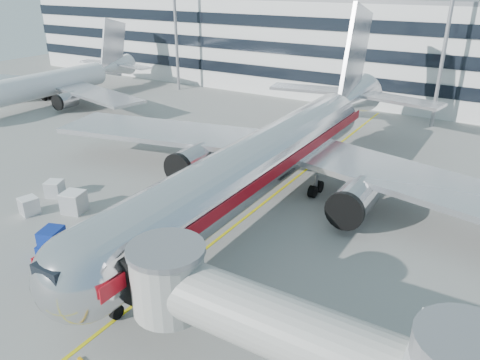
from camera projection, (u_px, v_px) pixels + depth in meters
The scene contains 14 objects.
ground at pixel (198, 255), 33.87m from camera, with size 180.00×180.00×0.00m, color gray.
lead_in_line at pixel (264, 203), 41.67m from camera, with size 0.25×70.00×0.01m, color yellow.
main_jet at pixel (275, 152), 41.32m from camera, with size 50.95×48.70×16.06m.
jet_bridge at pixel (312, 345), 20.23m from camera, with size 17.80×4.50×7.00m.
terminal at pixel (407, 48), 75.98m from camera, with size 150.00×24.25×15.60m.
light_mast_west at pixel (174, 0), 77.49m from camera, with size 2.40×1.20×25.45m.
light_mast_centre at pixel (451, 9), 56.86m from camera, with size 2.40×1.20×25.45m.
second_jet at pixel (45, 84), 72.39m from camera, with size 38.21×36.52×12.04m.
belt_loader at pixel (154, 216), 38.08m from camera, with size 4.69×2.68×2.19m.
baggage_tug at pixel (59, 246), 33.03m from camera, with size 3.52×2.79×2.33m.
cargo_container_left at pixel (29, 206), 39.49m from camera, with size 1.66×1.66×1.46m.
cargo_container_right at pixel (55, 189), 42.65m from camera, with size 1.83×1.83×1.48m.
cargo_container_front at pixel (74, 202), 39.72m from camera, with size 2.12×2.12×1.83m.
ramp_worker at pixel (139, 215), 37.63m from camera, with size 0.66×0.43×1.81m, color #C3F419.
Camera 1 is at (17.73, -22.98, 18.54)m, focal length 35.00 mm.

